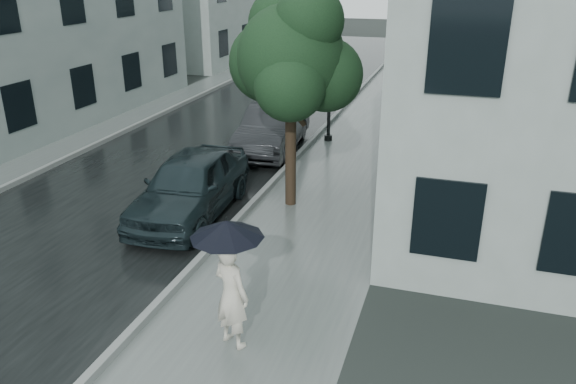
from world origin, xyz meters
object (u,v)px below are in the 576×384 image
(street_tree, at_px, (292,56))
(car_far, at_px, (273,128))
(pedestrian, at_px, (231,295))
(car_near, at_px, (190,185))
(lamp_post, at_px, (326,63))

(street_tree, bearing_deg, car_far, 115.08)
(pedestrian, distance_m, car_near, 5.40)
(car_near, height_order, car_far, car_near)
(pedestrian, distance_m, street_tree, 6.70)
(pedestrian, height_order, lamp_post, lamp_post)
(lamp_post, bearing_deg, car_near, -83.51)
(street_tree, height_order, car_near, street_tree)
(lamp_post, distance_m, car_far, 2.92)
(pedestrian, xyz_separation_m, car_far, (-2.77, 10.15, -0.16))
(lamp_post, height_order, car_far, lamp_post)
(pedestrian, relative_size, street_tree, 0.34)
(lamp_post, relative_size, car_far, 1.02)
(lamp_post, height_order, car_near, lamp_post)
(pedestrian, bearing_deg, lamp_post, -59.81)
(pedestrian, distance_m, car_far, 10.52)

